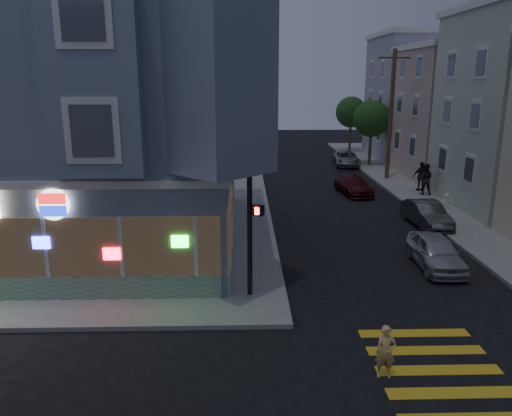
{
  "coord_description": "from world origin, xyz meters",
  "views": [
    {
      "loc": [
        1.53,
        -11.38,
        7.24
      ],
      "look_at": [
        2.01,
        6.15,
        2.64
      ],
      "focal_mm": 35.0,
      "sensor_mm": 36.0,
      "label": 1
    }
  ],
  "objects_px": {
    "parked_car_a": "(436,252)",
    "running_child": "(386,352)",
    "pedestrian_b": "(421,176)",
    "parked_car_d": "(346,159)",
    "parked_car_b": "(426,214)",
    "parked_car_c": "(353,185)",
    "street_tree_far": "(351,112)",
    "pedestrian_a": "(425,179)",
    "utility_pole": "(391,113)",
    "fire_hydrant": "(446,200)",
    "street_tree_near": "(372,119)",
    "traffic_signal": "(250,189)"
  },
  "relations": [
    {
      "from": "fire_hydrant",
      "to": "street_tree_far",
      "type": "bearing_deg",
      "value": 91.88
    },
    {
      "from": "parked_car_a",
      "to": "running_child",
      "type": "bearing_deg",
      "value": -117.01
    },
    {
      "from": "street_tree_far",
      "to": "pedestrian_b",
      "type": "xyz_separation_m",
      "value": [
        0.8,
        -18.22,
        -2.84
      ]
    },
    {
      "from": "running_child",
      "to": "traffic_signal",
      "type": "distance_m",
      "value": 6.4
    },
    {
      "from": "utility_pole",
      "to": "street_tree_far",
      "type": "xyz_separation_m",
      "value": [
        0.2,
        14.0,
        -0.86
      ]
    },
    {
      "from": "street_tree_far",
      "to": "running_child",
      "type": "bearing_deg",
      "value": -100.55
    },
    {
      "from": "pedestrian_b",
      "to": "parked_car_d",
      "type": "distance_m",
      "value": 10.72
    },
    {
      "from": "street_tree_far",
      "to": "pedestrian_b",
      "type": "height_order",
      "value": "street_tree_far"
    },
    {
      "from": "street_tree_far",
      "to": "traffic_signal",
      "type": "distance_m",
      "value": 35.51
    },
    {
      "from": "utility_pole",
      "to": "pedestrian_b",
      "type": "relative_size",
      "value": 4.78
    },
    {
      "from": "street_tree_far",
      "to": "parked_car_b",
      "type": "distance_m",
      "value": 25.87
    },
    {
      "from": "street_tree_near",
      "to": "traffic_signal",
      "type": "relative_size",
      "value": 0.98
    },
    {
      "from": "traffic_signal",
      "to": "utility_pole",
      "type": "bearing_deg",
      "value": 87.07
    },
    {
      "from": "street_tree_near",
      "to": "parked_car_d",
      "type": "distance_m",
      "value": 3.85
    },
    {
      "from": "utility_pole",
      "to": "parked_car_d",
      "type": "height_order",
      "value": "utility_pole"
    },
    {
      "from": "parked_car_b",
      "to": "fire_hydrant",
      "type": "distance_m",
      "value": 3.8
    },
    {
      "from": "pedestrian_b",
      "to": "pedestrian_a",
      "type": "bearing_deg",
      "value": 78.51
    },
    {
      "from": "running_child",
      "to": "fire_hydrant",
      "type": "xyz_separation_m",
      "value": [
        7.91,
        15.93,
        -0.09
      ]
    },
    {
      "from": "parked_car_a",
      "to": "fire_hydrant",
      "type": "distance_m",
      "value": 9.48
    },
    {
      "from": "street_tree_near",
      "to": "parked_car_c",
      "type": "xyz_separation_m",
      "value": [
        -3.6,
        -10.39,
        -3.35
      ]
    },
    {
      "from": "street_tree_near",
      "to": "parked_car_a",
      "type": "relative_size",
      "value": 1.4
    },
    {
      "from": "parked_car_a",
      "to": "parked_car_d",
      "type": "bearing_deg",
      "value": 88.8
    },
    {
      "from": "utility_pole",
      "to": "street_tree_near",
      "type": "relative_size",
      "value": 1.7
    },
    {
      "from": "pedestrian_a",
      "to": "traffic_signal",
      "type": "height_order",
      "value": "traffic_signal"
    },
    {
      "from": "running_child",
      "to": "parked_car_b",
      "type": "relative_size",
      "value": 0.36
    },
    {
      "from": "traffic_signal",
      "to": "fire_hydrant",
      "type": "height_order",
      "value": "traffic_signal"
    },
    {
      "from": "pedestrian_a",
      "to": "parked_car_a",
      "type": "relative_size",
      "value": 0.51
    },
    {
      "from": "utility_pole",
      "to": "street_tree_far",
      "type": "bearing_deg",
      "value": 89.18
    },
    {
      "from": "pedestrian_a",
      "to": "pedestrian_b",
      "type": "xyz_separation_m",
      "value": [
        0.14,
        1.03,
        -0.03
      ]
    },
    {
      "from": "utility_pole",
      "to": "pedestrian_a",
      "type": "xyz_separation_m",
      "value": [
        0.86,
        -5.26,
        -3.68
      ]
    },
    {
      "from": "pedestrian_b",
      "to": "parked_car_c",
      "type": "distance_m",
      "value": 4.43
    },
    {
      "from": "running_child",
      "to": "fire_hydrant",
      "type": "distance_m",
      "value": 17.78
    },
    {
      "from": "utility_pole",
      "to": "parked_car_c",
      "type": "height_order",
      "value": "utility_pole"
    },
    {
      "from": "parked_car_b",
      "to": "parked_car_c",
      "type": "relative_size",
      "value": 0.95
    },
    {
      "from": "street_tree_near",
      "to": "pedestrian_a",
      "type": "height_order",
      "value": "street_tree_near"
    },
    {
      "from": "utility_pole",
      "to": "pedestrian_a",
      "type": "height_order",
      "value": "utility_pole"
    },
    {
      "from": "street_tree_far",
      "to": "parked_car_a",
      "type": "height_order",
      "value": "street_tree_far"
    },
    {
      "from": "running_child",
      "to": "parked_car_a",
      "type": "bearing_deg",
      "value": 66.38
    },
    {
      "from": "street_tree_far",
      "to": "street_tree_near",
      "type": "bearing_deg",
      "value": -90.0
    },
    {
      "from": "utility_pole",
      "to": "fire_hydrant",
      "type": "bearing_deg",
      "value": -83.71
    },
    {
      "from": "parked_car_c",
      "to": "street_tree_far",
      "type": "bearing_deg",
      "value": 71.82
    },
    {
      "from": "fire_hydrant",
      "to": "parked_car_a",
      "type": "bearing_deg",
      "value": -114.25
    },
    {
      "from": "parked_car_a",
      "to": "parked_car_c",
      "type": "bearing_deg",
      "value": 93.84
    },
    {
      "from": "parked_car_c",
      "to": "pedestrian_b",
      "type": "bearing_deg",
      "value": -4.99
    },
    {
      "from": "pedestrian_a",
      "to": "parked_car_a",
      "type": "distance_m",
      "value": 12.53
    },
    {
      "from": "pedestrian_a",
      "to": "parked_car_d",
      "type": "distance_m",
      "value": 11.7
    },
    {
      "from": "utility_pole",
      "to": "running_child",
      "type": "relative_size",
      "value": 6.59
    },
    {
      "from": "fire_hydrant",
      "to": "running_child",
      "type": "bearing_deg",
      "value": -116.4
    },
    {
      "from": "utility_pole",
      "to": "running_child",
      "type": "xyz_separation_m",
      "value": [
        -6.97,
        -24.47,
        -4.11
      ]
    },
    {
      "from": "parked_car_b",
      "to": "parked_car_c",
      "type": "bearing_deg",
      "value": 103.25
    }
  ]
}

